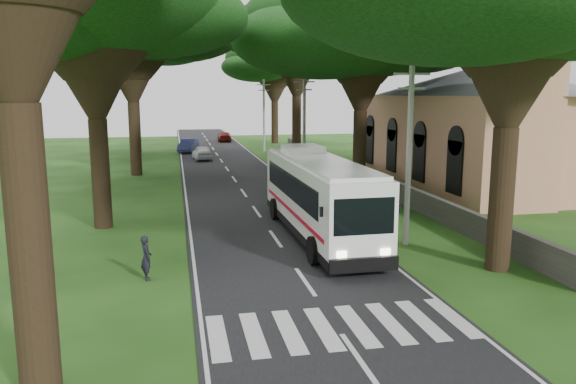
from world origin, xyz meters
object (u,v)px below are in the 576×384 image
Objects in this scene: pole_mid at (304,124)px; distant_car_a at (202,153)px; distant_car_b at (188,145)px; pole_far at (264,114)px; distant_car_c at (224,137)px; pedestrian at (146,258)px; coach_bus at (318,195)px; pole_near at (409,150)px; church at (481,116)px.

pole_mid is 15.44m from distant_car_a.
distant_car_a is at bearing 118.91° from pole_mid.
distant_car_b reaches higher than distant_car_a.
pole_far is 1.86× the size of distant_car_c.
pedestrian is (-2.60, -43.22, 0.04)m from distant_car_b.
distant_car_c is (3.98, 20.40, -0.07)m from distant_car_a.
distant_car_a is (-3.81, 31.03, -1.24)m from coach_bus.
coach_bus is (-3.47, -37.86, -2.21)m from pole_far.
distant_car_a is 20.79m from distant_car_c.
pole_mid reaches higher than distant_car_c.
pedestrian is at bearing -148.73° from coach_bus.
coach_bus reaches higher than distant_car_b.
pole_far is at bearing -29.53° from pedestrian.
pole_near is 1.86× the size of distant_car_c.
pole_near reaches higher than distant_car_a.
distant_car_b is at bearing -86.72° from distant_car_a.
coach_bus is at bearing -95.23° from pole_far.
pole_far is 14.41m from distant_car_c.
pole_far is 4.94× the size of pedestrian.
distant_car_a is (-7.27, 33.17, -3.45)m from pole_near.
coach_bus is (-3.47, 2.14, -2.21)m from pole_near.
coach_bus is 3.03× the size of distant_car_a.
church reaches higher than distant_car_b.
distant_car_a is at bearing -67.20° from distant_car_b.
pole_far is 10.56m from distant_car_a.
distant_car_c is 56.68m from pedestrian.
church is 3.00× the size of pole_mid.
coach_bus is 8.98m from pedestrian.
coach_bus is at bearing 92.08° from distant_car_c.
pole_far is 0.64× the size of coach_bus.
church is at bearing -63.18° from pole_far.
pole_near is at bearing 95.79° from distant_car_c.
distant_car_b is at bearing -18.47° from pedestrian.
distant_car_b is 13.92m from distant_car_c.
distant_car_b is 43.29m from pedestrian.
distant_car_c is at bearing 103.64° from pole_far.
coach_bus is (-15.83, -13.40, -2.94)m from church.
distant_car_b is at bearing 129.63° from church.
pedestrian is (-11.01, -22.58, -3.37)m from pole_mid.
pole_mid is 18.33m from coach_bus.
distant_car_a is at bearing -136.81° from pole_far.
pole_mid reaches higher than distant_car_a.
pole_mid is 20.00m from pole_far.
distant_car_a is 0.95× the size of distant_car_c.
pole_near is 40.00m from pole_far.
pole_near is (-12.36, -15.55, -0.73)m from church.
church is 20.95m from coach_bus.
pedestrian is at bearing -142.21° from church.
distant_car_a is at bearing 81.23° from distant_car_c.
pole_mid is 25.35m from pedestrian.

